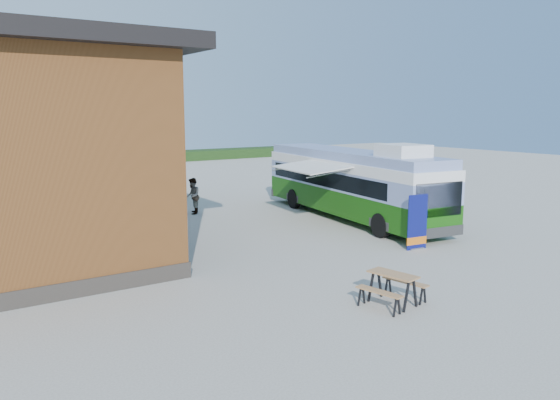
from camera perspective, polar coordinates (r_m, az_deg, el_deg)
ground at (r=21.03m, az=6.93°, el=-5.07°), size 100.00×100.00×0.00m
hedge at (r=57.70m, az=-11.99°, el=4.46°), size 40.00×3.00×1.00m
bus at (r=26.64m, az=7.43°, el=1.96°), size 4.26×12.66×3.82m
awning at (r=25.33m, az=3.86°, el=3.83°), size 3.07×4.39×0.51m
banner at (r=21.22m, az=14.14°, el=-2.77°), size 0.91×0.26×2.11m
picnic_table at (r=15.19m, az=11.71°, el=-8.33°), size 1.75×1.61×0.87m
person_a at (r=23.24m, az=-14.02°, el=-1.37°), size 0.86×0.74×2.00m
person_b at (r=28.00m, az=-9.12°, el=0.41°), size 1.03×1.12×1.84m
slurry_tanker at (r=34.98m, az=-14.22°, el=2.69°), size 3.15×6.02×2.31m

